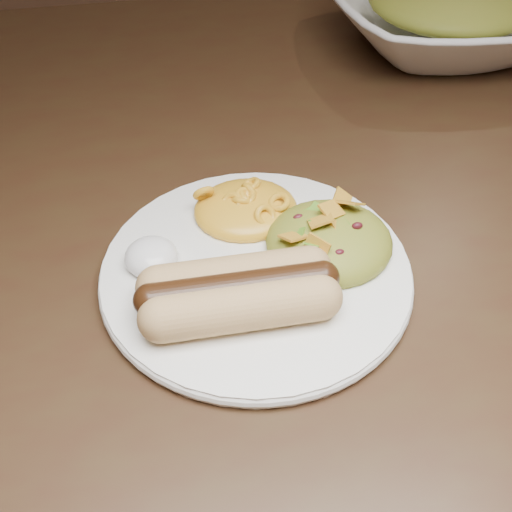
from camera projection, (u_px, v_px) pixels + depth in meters
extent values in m
plane|color=#472618|center=(265.00, 493.00, 1.12)|extent=(4.00, 4.00, 0.00)
cube|color=#332513|center=(272.00, 180.00, 0.61)|extent=(1.60, 0.90, 0.04)
cylinder|color=white|center=(256.00, 271.00, 0.48)|extent=(0.30, 0.30, 0.01)
cylinder|color=tan|center=(242.00, 309.00, 0.42)|extent=(0.11, 0.04, 0.03)
cylinder|color=tan|center=(235.00, 277.00, 0.44)|extent=(0.11, 0.04, 0.03)
cylinder|color=#331E0A|center=(238.00, 289.00, 0.43)|extent=(0.13, 0.03, 0.03)
ellipsoid|color=yellow|center=(246.00, 197.00, 0.51)|extent=(0.10, 0.10, 0.03)
ellipsoid|color=white|center=(151.00, 252.00, 0.47)|extent=(0.05, 0.05, 0.03)
ellipsoid|color=#A9741D|center=(330.00, 236.00, 0.48)|extent=(0.10, 0.10, 0.04)
cube|color=white|center=(183.00, 334.00, 0.44)|extent=(0.03, 0.14, 0.00)
imported|color=silver|center=(447.00, 15.00, 0.76)|extent=(0.32, 0.32, 0.08)
ellipsoid|color=#A9741D|center=(449.00, 6.00, 0.76)|extent=(0.21, 0.21, 0.05)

